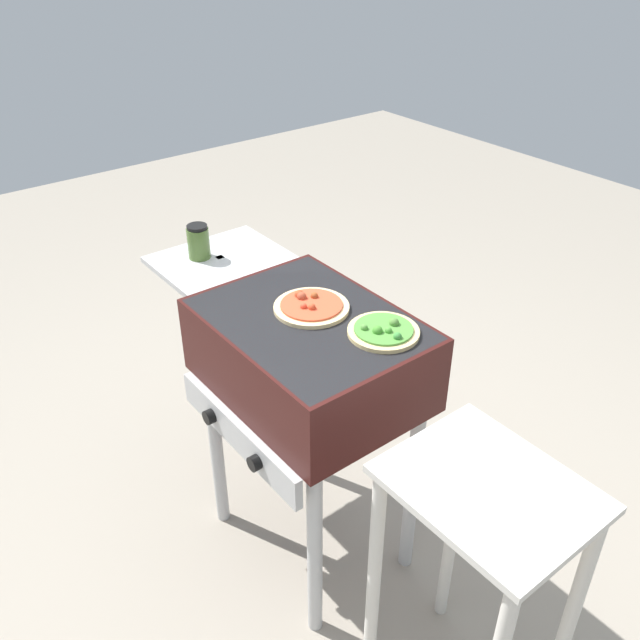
{
  "coord_description": "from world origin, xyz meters",
  "views": [
    {
      "loc": [
        1.26,
        -0.95,
        1.88
      ],
      "look_at": [
        0.05,
        0.0,
        0.92
      ],
      "focal_mm": 37.73,
      "sensor_mm": 36.0,
      "label": 1
    }
  ],
  "objects_px": {
    "grill": "(305,359)",
    "sauce_jar": "(198,242)",
    "prep_table": "(477,555)",
    "pizza_veggie": "(384,331)",
    "pizza_pepperoni": "(311,306)"
  },
  "relations": [
    {
      "from": "grill",
      "to": "prep_table",
      "type": "bearing_deg",
      "value": 0.37
    },
    {
      "from": "grill",
      "to": "pizza_veggie",
      "type": "relative_size",
      "value": 4.95
    },
    {
      "from": "grill",
      "to": "sauce_jar",
      "type": "distance_m",
      "value": 0.54
    },
    {
      "from": "sauce_jar",
      "to": "pizza_veggie",
      "type": "bearing_deg",
      "value": 13.03
    },
    {
      "from": "pizza_veggie",
      "to": "sauce_jar",
      "type": "xyz_separation_m",
      "value": [
        -0.7,
        -0.16,
        0.05
      ]
    },
    {
      "from": "grill",
      "to": "pizza_pepperoni",
      "type": "bearing_deg",
      "value": 120.9
    },
    {
      "from": "grill",
      "to": "pizza_veggie",
      "type": "xyz_separation_m",
      "value": [
        0.2,
        0.12,
        0.15
      ]
    },
    {
      "from": "pizza_veggie",
      "to": "sauce_jar",
      "type": "bearing_deg",
      "value": -166.97
    },
    {
      "from": "pizza_veggie",
      "to": "prep_table",
      "type": "xyz_separation_m",
      "value": [
        0.48,
        -0.11,
        -0.35
      ]
    },
    {
      "from": "pizza_pepperoni",
      "to": "sauce_jar",
      "type": "bearing_deg",
      "value": -169.69
    },
    {
      "from": "sauce_jar",
      "to": "prep_table",
      "type": "bearing_deg",
      "value": 2.5
    },
    {
      "from": "pizza_veggie",
      "to": "prep_table",
      "type": "bearing_deg",
      "value": -13.14
    },
    {
      "from": "prep_table",
      "to": "pizza_veggie",
      "type": "bearing_deg",
      "value": 166.86
    },
    {
      "from": "grill",
      "to": "pizza_pepperoni",
      "type": "distance_m",
      "value": 0.16
    },
    {
      "from": "grill",
      "to": "pizza_veggie",
      "type": "bearing_deg",
      "value": 30.19
    }
  ]
}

